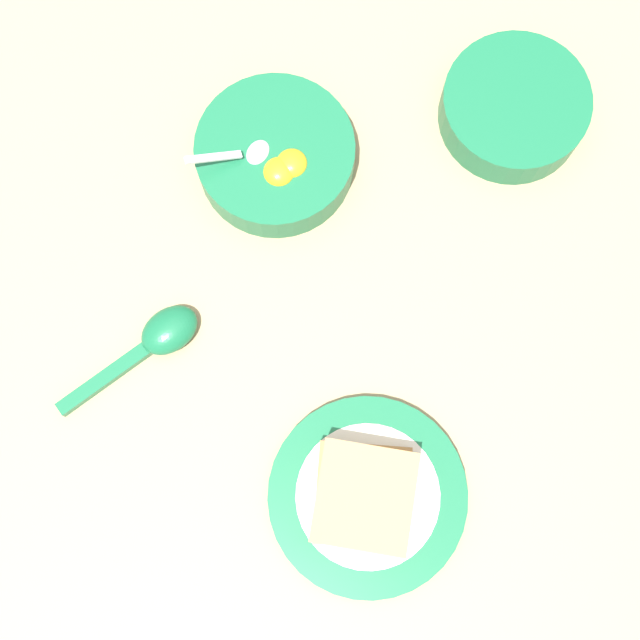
% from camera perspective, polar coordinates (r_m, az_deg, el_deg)
% --- Properties ---
extents(ground_plane, '(3.00, 3.00, 0.00)m').
position_cam_1_polar(ground_plane, '(0.85, 0.17, 5.55)').
color(ground_plane, tan).
extents(egg_bowl, '(0.15, 0.15, 0.07)m').
position_cam_1_polar(egg_bowl, '(0.86, -2.87, 10.48)').
color(egg_bowl, '#196B42').
rests_on(egg_bowl, ground_plane).
extents(toast_plate, '(0.18, 0.18, 0.02)m').
position_cam_1_polar(toast_plate, '(0.81, 3.06, -11.19)').
color(toast_plate, '#196B42').
rests_on(toast_plate, ground_plane).
extents(toast_sandwich, '(0.11, 0.11, 0.04)m').
position_cam_1_polar(toast_sandwich, '(0.78, 2.81, -11.21)').
color(toast_sandwich, tan).
rests_on(toast_sandwich, toast_plate).
extents(soup_spoon, '(0.15, 0.08, 0.03)m').
position_cam_1_polar(soup_spoon, '(0.83, -10.43, -1.26)').
color(soup_spoon, '#196B42').
rests_on(soup_spoon, ground_plane).
extents(congee_bowl, '(0.14, 0.14, 0.04)m').
position_cam_1_polar(congee_bowl, '(0.90, 12.32, 13.17)').
color(congee_bowl, '#196B42').
rests_on(congee_bowl, ground_plane).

